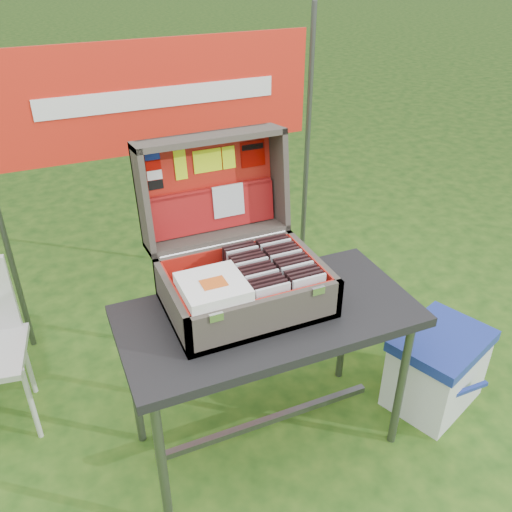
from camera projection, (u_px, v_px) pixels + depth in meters
name	position (u px, v px, depth m)	size (l,w,h in m)	color
ground	(248.00, 439.00, 2.49)	(80.00, 80.00, 0.00)	#1B4412
table	(267.00, 381.00, 2.30)	(1.16, 0.58, 0.73)	#272729
table_top	(268.00, 316.00, 2.12)	(1.16, 0.58, 0.04)	#272729
table_leg_fl	(162.00, 468.00, 1.95)	(0.04, 0.04, 0.69)	#59595B
table_leg_fr	(401.00, 385.00, 2.31)	(0.04, 0.04, 0.69)	#59595B
table_leg_bl	(134.00, 384.00, 2.31)	(0.04, 0.04, 0.69)	#59595B
table_leg_br	(344.00, 323.00, 2.67)	(0.04, 0.04, 0.69)	#59595B
table_brace	(267.00, 421.00, 2.42)	(1.01, 0.03, 0.03)	#59595B
suitcase	(239.00, 234.00, 2.04)	(0.61, 0.60, 0.59)	#514940
suitcase_base_bottom	(246.00, 303.00, 2.14)	(0.61, 0.44, 0.02)	#514940
suitcase_base_wall_front	(267.00, 318.00, 1.94)	(0.61, 0.02, 0.16)	#514940
suitcase_base_wall_back	(226.00, 263.00, 2.27)	(0.61, 0.02, 0.16)	#514940
suitcase_base_wall_left	(172.00, 306.00, 2.01)	(0.02, 0.44, 0.16)	#514940
suitcase_base_wall_right	(312.00, 272.00, 2.21)	(0.02, 0.44, 0.16)	#514940
suitcase_liner_floor	(245.00, 300.00, 2.14)	(0.57, 0.39, 0.01)	red
suitcase_latch_left	(216.00, 317.00, 1.83)	(0.05, 0.01, 0.03)	silver
suitcase_latch_right	(318.00, 291.00, 1.96)	(0.05, 0.01, 0.03)	silver
suitcase_hinge	(225.00, 244.00, 2.24)	(0.02, 0.02, 0.55)	silver
suitcase_lid_back	(208.00, 184.00, 2.28)	(0.61, 0.44, 0.02)	#514940
suitcase_lid_rim_far	(209.00, 138.00, 2.13)	(0.61, 0.02, 0.16)	#514940
suitcase_lid_rim_near	(218.00, 235.00, 2.30)	(0.61, 0.02, 0.16)	#514940
suitcase_lid_rim_left	(143.00, 201.00, 2.12)	(0.02, 0.44, 0.16)	#514940
suitcase_lid_rim_right	(278.00, 177.00, 2.32)	(0.02, 0.44, 0.16)	#514940
suitcase_lid_liner	(209.00, 185.00, 2.26)	(0.56, 0.39, 0.01)	red
suitcase_liner_wall_front	(266.00, 313.00, 1.95)	(0.57, 0.01, 0.14)	red
suitcase_liner_wall_back	(228.00, 262.00, 2.25)	(0.57, 0.01, 0.14)	red
suitcase_liner_wall_left	(176.00, 302.00, 2.00)	(0.01, 0.39, 0.14)	red
suitcase_liner_wall_right	(309.00, 270.00, 2.20)	(0.01, 0.39, 0.14)	red
suitcase_lid_pocket	(213.00, 210.00, 2.29)	(0.55, 0.18, 0.03)	maroon
suitcase_pocket_edge	(212.00, 190.00, 2.25)	(0.54, 0.02, 0.02)	maroon
suitcase_pocket_cd	(228.00, 201.00, 2.28)	(0.14, 0.14, 0.01)	silver
lid_sticker_cc_a	(152.00, 155.00, 2.12)	(0.06, 0.04, 0.00)	#1933B2
lid_sticker_cc_b	(153.00, 165.00, 2.13)	(0.06, 0.04, 0.00)	#990600
lid_sticker_cc_c	(155.00, 175.00, 2.15)	(0.06, 0.04, 0.00)	white
lid_sticker_cc_d	(156.00, 185.00, 2.17)	(0.06, 0.04, 0.00)	black
lid_card_neon_tall	(181.00, 165.00, 2.18)	(0.05, 0.12, 0.00)	#CCF214
lid_card_neon_main	(208.00, 161.00, 2.22)	(0.12, 0.09, 0.00)	#CCF214
lid_card_neon_small	(229.00, 158.00, 2.25)	(0.05, 0.09, 0.00)	#CCF214
lid_sticker_band	(253.00, 154.00, 2.29)	(0.11, 0.11, 0.00)	#990600
lid_sticker_band_bar	(252.00, 147.00, 2.27)	(0.10, 0.02, 0.00)	black
cd_left_0	(273.00, 304.00, 1.97)	(0.14, 0.01, 0.16)	silver
cd_left_1	(270.00, 301.00, 1.99)	(0.14, 0.01, 0.16)	black
cd_left_2	(267.00, 297.00, 2.01)	(0.14, 0.01, 0.16)	black
cd_left_3	(265.00, 294.00, 2.03)	(0.14, 0.01, 0.16)	black
cd_left_4	(262.00, 290.00, 2.05)	(0.14, 0.01, 0.16)	silver
cd_left_5	(259.00, 287.00, 2.07)	(0.14, 0.01, 0.16)	black
cd_left_6	(257.00, 284.00, 2.09)	(0.14, 0.01, 0.16)	black
cd_left_7	(254.00, 281.00, 2.11)	(0.14, 0.01, 0.16)	black
cd_left_8	(252.00, 277.00, 2.12)	(0.14, 0.01, 0.16)	silver
cd_left_9	(250.00, 274.00, 2.14)	(0.14, 0.01, 0.16)	black
cd_left_10	(247.00, 271.00, 2.16)	(0.14, 0.01, 0.16)	black
cd_left_11	(245.00, 268.00, 2.18)	(0.14, 0.01, 0.16)	black
cd_left_12	(243.00, 266.00, 2.20)	(0.14, 0.01, 0.16)	silver
cd_left_13	(240.00, 263.00, 2.22)	(0.14, 0.01, 0.16)	black
cd_left_14	(238.00, 260.00, 2.24)	(0.14, 0.01, 0.16)	black
cd_right_0	(309.00, 295.00, 2.02)	(0.14, 0.01, 0.16)	silver
cd_right_1	(306.00, 291.00, 2.04)	(0.14, 0.01, 0.16)	black
cd_right_2	(303.00, 288.00, 2.06)	(0.14, 0.01, 0.16)	black
cd_right_3	(300.00, 285.00, 2.08)	(0.14, 0.01, 0.16)	black
cd_right_4	(297.00, 282.00, 2.10)	(0.14, 0.01, 0.16)	silver
cd_right_5	(294.00, 278.00, 2.12)	(0.14, 0.01, 0.16)	black
cd_right_6	(291.00, 275.00, 2.14)	(0.14, 0.01, 0.16)	black
cd_right_7	(288.00, 272.00, 2.16)	(0.14, 0.01, 0.16)	black
cd_right_8	(286.00, 269.00, 2.18)	(0.14, 0.01, 0.16)	silver
cd_right_9	(283.00, 267.00, 2.19)	(0.14, 0.01, 0.16)	black
cd_right_10	(281.00, 264.00, 2.21)	(0.14, 0.01, 0.16)	black
cd_right_11	(278.00, 261.00, 2.23)	(0.14, 0.01, 0.16)	black
cd_right_12	(276.00, 258.00, 2.25)	(0.14, 0.01, 0.16)	silver
cd_right_13	(273.00, 255.00, 2.27)	(0.14, 0.01, 0.16)	black
cd_right_14	(271.00, 253.00, 2.29)	(0.14, 0.01, 0.16)	black
songbook_0	(213.00, 290.00, 1.94)	(0.23, 0.23, 0.01)	white
songbook_1	(213.00, 289.00, 1.94)	(0.23, 0.23, 0.01)	white
songbook_2	(213.00, 288.00, 1.94)	(0.23, 0.23, 0.01)	white
songbook_3	(213.00, 287.00, 1.94)	(0.23, 0.23, 0.01)	white
songbook_4	(213.00, 286.00, 1.93)	(0.23, 0.23, 0.01)	white
songbook_5	(213.00, 285.00, 1.93)	(0.23, 0.23, 0.01)	white
songbook_6	(213.00, 284.00, 1.93)	(0.23, 0.23, 0.01)	white
songbook_7	(213.00, 282.00, 1.93)	(0.23, 0.23, 0.01)	white
songbook_graphic	(214.00, 283.00, 1.92)	(0.09, 0.07, 0.00)	#D85919
cooler	(436.00, 368.00, 2.60)	(0.45, 0.34, 0.40)	white
cooler_body	(435.00, 373.00, 2.61)	(0.43, 0.32, 0.34)	white
cooler_lid	(443.00, 341.00, 2.51)	(0.45, 0.34, 0.05)	navy
cooler_handle	(464.00, 391.00, 2.45)	(0.27, 0.02, 0.02)	navy
chair_leg_fr	(32.00, 404.00, 2.40)	(0.02, 0.02, 0.41)	silver
chair_leg_br	(27.00, 361.00, 2.64)	(0.02, 0.02, 0.41)	silver
chair_upright_right	(8.00, 292.00, 2.45)	(0.02, 0.02, 0.38)	silver
cardboard_box	(360.00, 315.00, 3.00)	(0.33, 0.05, 0.35)	brown
banner_post_right	(307.00, 158.00, 3.21)	(0.03, 0.03, 1.70)	#59595B
banner	(160.00, 97.00, 2.68)	(1.60, 0.01, 0.55)	red
banner_text	(161.00, 97.00, 2.67)	(1.20, 0.00, 0.10)	white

